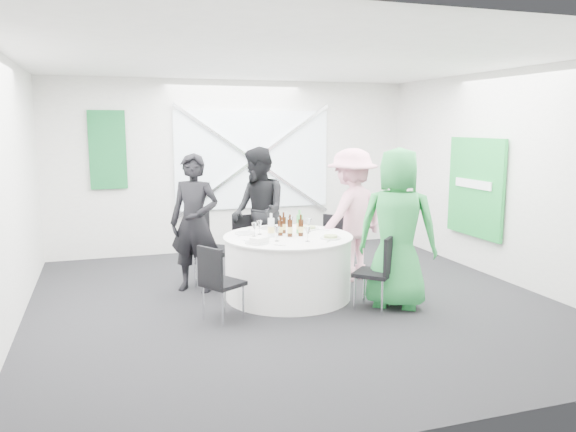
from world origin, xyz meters
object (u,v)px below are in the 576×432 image
object	(u,v)px
chair_back_left	(209,242)
person_woman_green	(397,228)
banquet_table	(288,266)
chair_front_right	(380,267)
clear_water_bottle	(271,228)
chair_back	(248,241)
person_man_back	(258,212)
green_water_bottle	(299,224)
person_man_back_left	(195,223)
person_woman_pink	(352,215)
chair_back_right	(331,242)
chair_front_left	(218,278)

from	to	relation	value
chair_back_left	person_woman_green	size ratio (longest dim) A/B	0.55
banquet_table	chair_back_left	xyz separation A→B (m)	(-0.84, 0.72, 0.22)
chair_front_right	clear_water_bottle	world-z (taller)	clear_water_bottle
chair_back	chair_front_right	xyz separation A→B (m)	(1.05, -1.90, 0.01)
banquet_table	chair_back_left	world-z (taller)	chair_back_left
chair_back_left	clear_water_bottle	xyz separation A→B (m)	(0.62, -0.73, 0.27)
chair_back_left	chair_front_right	bearing A→B (deg)	-92.23
person_man_back	green_water_bottle	xyz separation A→B (m)	(0.27, -0.94, -0.02)
chair_back_left	person_man_back	distance (m)	0.87
person_man_back_left	person_woman_pink	xyz separation A→B (m)	(2.09, -0.12, 0.02)
person_man_back	chair_back_left	bearing A→B (deg)	-71.75
chair_back	chair_front_right	world-z (taller)	chair_front_right
chair_back	person_woman_pink	world-z (taller)	person_woman_pink
chair_back_right	person_woman_green	size ratio (longest dim) A/B	0.46
chair_front_right	green_water_bottle	world-z (taller)	green_water_bottle
chair_back	person_woman_green	size ratio (longest dim) A/B	0.46
chair_front_right	person_man_back_left	bearing A→B (deg)	-82.94
person_man_back	clear_water_bottle	bearing A→B (deg)	-11.82
chair_front_left	banquet_table	bearing A→B (deg)	-90.00
chair_front_right	chair_front_left	distance (m)	1.82
chair_back	clear_water_bottle	xyz separation A→B (m)	(0.01, -1.10, 0.38)
person_man_back	chair_front_left	bearing A→B (deg)	-33.43
chair_back	chair_back_left	bearing A→B (deg)	-161.04
chair_front_right	chair_front_left	size ratio (longest dim) A/B	1.04
banquet_table	clear_water_bottle	xyz separation A→B (m)	(-0.22, -0.02, 0.49)
chair_front_right	person_man_back	world-z (taller)	person_man_back
banquet_table	person_man_back_left	size ratio (longest dim) A/B	0.90
chair_back_left	person_man_back_left	bearing A→B (deg)	158.51
chair_back	person_man_back_left	world-z (taller)	person_man_back_left
banquet_table	person_man_back_left	distance (m)	1.29
chair_back	chair_back_left	distance (m)	0.72
chair_front_right	person_man_back_left	size ratio (longest dim) A/B	0.50
chair_back_left	chair_front_left	world-z (taller)	chair_back_left
chair_front_right	clear_water_bottle	size ratio (longest dim) A/B	3.00
clear_water_bottle	chair_back	bearing A→B (deg)	90.53
person_woman_pink	chair_back_right	bearing A→B (deg)	-63.73
clear_water_bottle	person_man_back_left	bearing A→B (deg)	142.11
green_water_bottle	clear_water_bottle	world-z (taller)	green_water_bottle
chair_back_right	person_man_back	distance (m)	1.08
chair_front_right	person_woman_pink	world-z (taller)	person_woman_pink
person_man_back_left	person_woman_green	size ratio (longest dim) A/B	0.95
person_woman_green	clear_water_bottle	size ratio (longest dim) A/B	6.40
chair_back_left	person_woman_pink	world-z (taller)	person_woman_pink
clear_water_bottle	banquet_table	bearing A→B (deg)	4.34
chair_back	clear_water_bottle	bearing A→B (deg)	-101.32
chair_back_left	person_woman_green	world-z (taller)	person_woman_green
chair_back	person_woman_green	world-z (taller)	person_woman_green
chair_back	person_woman_green	distance (m)	2.28
green_water_bottle	clear_water_bottle	bearing A→B (deg)	-163.99
chair_back_left	chair_front_right	xyz separation A→B (m)	(1.66, -1.53, -0.10)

